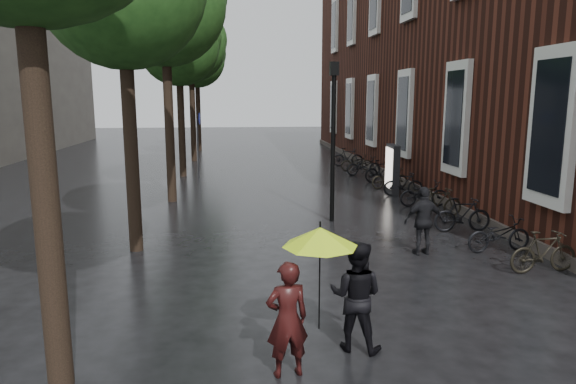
{
  "coord_description": "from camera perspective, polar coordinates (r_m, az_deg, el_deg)",
  "views": [
    {
      "loc": [
        -1.75,
        -5.36,
        3.65
      ],
      "look_at": [
        -0.38,
        7.06,
        1.35
      ],
      "focal_mm": 32.0,
      "sensor_mm": 36.0,
      "label": 1
    }
  ],
  "objects": [
    {
      "name": "person_black",
      "position": [
        7.67,
        7.56,
        -11.35
      ],
      "size": [
        0.99,
        0.9,
        1.64
      ],
      "primitive_type": "imported",
      "rotation": [
        0.0,
        0.0,
        2.7
      ],
      "color": "black",
      "rests_on": "ground"
    },
    {
      "name": "cycle_sign",
      "position": [
        24.19,
        -9.89,
        6.28
      ],
      "size": [
        0.16,
        0.54,
        2.97
      ],
      "rotation": [
        0.0,
        0.0,
        -0.04
      ],
      "color": "#262628",
      "rests_on": "ground"
    },
    {
      "name": "lamp_post",
      "position": [
        15.09,
        5.05,
        7.27
      ],
      "size": [
        0.24,
        0.24,
        4.66
      ],
      "rotation": [
        0.0,
        0.0,
        0.25
      ],
      "color": "black",
      "rests_on": "ground"
    },
    {
      "name": "brick_building",
      "position": [
        27.76,
        20.55,
        14.63
      ],
      "size": [
        10.2,
        33.2,
        12.0
      ],
      "color": "#38160F",
      "rests_on": "ground"
    },
    {
      "name": "parked_bicycles",
      "position": [
        20.03,
        12.32,
        1.01
      ],
      "size": [
        2.04,
        17.88,
        0.99
      ],
      "color": "black",
      "rests_on": "ground"
    },
    {
      "name": "ad_lightbox",
      "position": [
        20.18,
        11.5,
        2.52
      ],
      "size": [
        0.29,
        1.25,
        1.88
      ],
      "rotation": [
        0.0,
        0.0,
        -0.07
      ],
      "color": "black",
      "rests_on": "ground"
    },
    {
      "name": "person_burgundy",
      "position": [
        6.93,
        -0.09,
        -13.95
      ],
      "size": [
        0.64,
        0.48,
        1.58
      ],
      "primitive_type": "imported",
      "rotation": [
        0.0,
        0.0,
        3.32
      ],
      "color": "black",
      "rests_on": "ground"
    },
    {
      "name": "lime_umbrella",
      "position": [
        6.87,
        3.58,
        -5.0
      ],
      "size": [
        1.03,
        1.03,
        1.52
      ],
      "rotation": [
        0.0,
        0.0,
        0.11
      ],
      "color": "black",
      "rests_on": "ground"
    },
    {
      "name": "street_trees",
      "position": [
        21.56,
        -12.8,
        17.35
      ],
      "size": [
        4.33,
        34.03,
        8.91
      ],
      "color": "black",
      "rests_on": "ground"
    },
    {
      "name": "pedestrian_walking",
      "position": [
        12.45,
        14.85,
        -3.11
      ],
      "size": [
        0.98,
        0.47,
        1.62
      ],
      "primitive_type": "imported",
      "rotation": [
        0.0,
        0.0,
        3.22
      ],
      "color": "black",
      "rests_on": "ground"
    }
  ]
}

